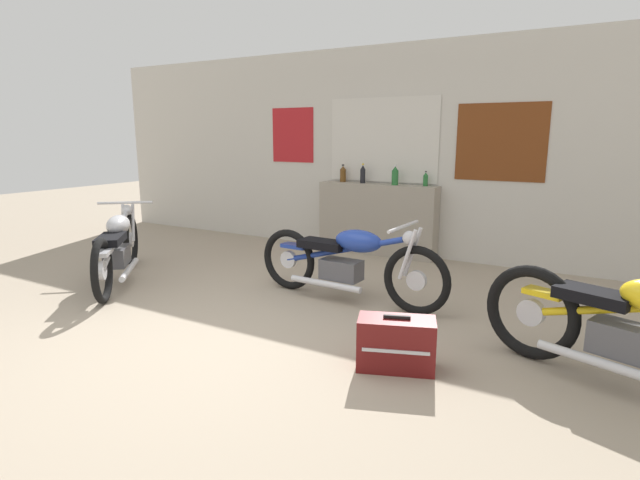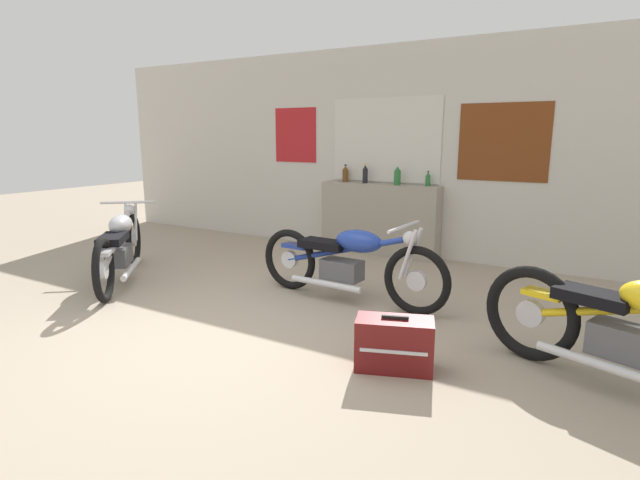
% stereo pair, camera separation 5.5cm
% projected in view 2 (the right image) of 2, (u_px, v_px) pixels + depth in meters
% --- Properties ---
extents(ground_plane, '(24.00, 24.00, 0.00)m').
position_uv_depth(ground_plane, '(209.00, 343.00, 3.97)').
color(ground_plane, gray).
extents(wall_back, '(10.00, 0.07, 2.80)m').
position_uv_depth(wall_back, '(393.00, 152.00, 6.78)').
color(wall_back, beige).
rests_on(wall_back, ground_plane).
extents(sill_counter, '(1.67, 0.28, 0.97)m').
position_uv_depth(sill_counter, '(379.00, 219.00, 6.87)').
color(sill_counter, gray).
rests_on(sill_counter, ground_plane).
extents(bottle_leftmost, '(0.08, 0.08, 0.25)m').
position_uv_depth(bottle_leftmost, '(345.00, 174.00, 7.06)').
color(bottle_leftmost, '#5B3814').
rests_on(bottle_leftmost, sill_counter).
extents(bottle_left_center, '(0.07, 0.07, 0.27)m').
position_uv_depth(bottle_left_center, '(365.00, 174.00, 6.86)').
color(bottle_left_center, black).
rests_on(bottle_left_center, sill_counter).
extents(bottle_center, '(0.09, 0.09, 0.27)m').
position_uv_depth(bottle_center, '(397.00, 176.00, 6.59)').
color(bottle_center, '#23662D').
rests_on(bottle_center, sill_counter).
extents(bottle_right_center, '(0.06, 0.06, 0.19)m').
position_uv_depth(bottle_right_center, '(428.00, 180.00, 6.46)').
color(bottle_right_center, '#23662D').
rests_on(bottle_right_center, sill_counter).
extents(motorcycle_silver, '(1.44, 1.69, 0.83)m').
position_uv_depth(motorcycle_silver, '(120.00, 245.00, 5.60)').
color(motorcycle_silver, black).
rests_on(motorcycle_silver, ground_plane).
extents(motorcycle_blue, '(2.10, 0.64, 0.83)m').
position_uv_depth(motorcycle_blue, '(348.00, 261.00, 4.91)').
color(motorcycle_blue, black).
rests_on(motorcycle_blue, ground_plane).
extents(motorcycle_yellow, '(1.98, 0.87, 0.89)m').
position_uv_depth(motorcycle_yellow, '(636.00, 331.00, 3.11)').
color(motorcycle_yellow, black).
rests_on(motorcycle_yellow, ground_plane).
extents(hard_case_darkred, '(0.60, 0.43, 0.40)m').
position_uv_depth(hard_case_darkred, '(394.00, 344.00, 3.51)').
color(hard_case_darkred, maroon).
rests_on(hard_case_darkred, ground_plane).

